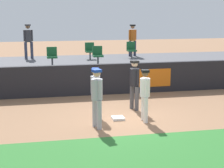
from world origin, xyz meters
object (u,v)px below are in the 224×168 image
(seat_front_left, at_px, (52,55))
(spectator_capped, at_px, (133,38))
(seat_front_center, at_px, (98,54))
(spectator_hooded, at_px, (28,39))
(player_fielder_home, at_px, (145,92))
(player_runner_visitor, at_px, (95,89))
(player_coach_visitor, at_px, (97,94))
(seat_back_center, at_px, (90,50))
(seat_back_right, at_px, (131,49))
(first_base, at_px, (118,118))
(player_umpire, at_px, (134,81))

(seat_front_left, bearing_deg, spectator_capped, 29.71)
(spectator_capped, bearing_deg, seat_front_left, 12.58)
(seat_front_center, distance_m, spectator_hooded, 4.10)
(player_fielder_home, relative_size, player_runner_visitor, 1.02)
(player_coach_visitor, xyz_separation_m, seat_back_center, (0.87, 7.64, 0.49))
(seat_back_right, xyz_separation_m, seat_front_left, (-4.15, -1.80, 0.00))
(first_base, relative_size, player_runner_visitor, 0.24)
(player_coach_visitor, bearing_deg, first_base, 115.86)
(player_fielder_home, bearing_deg, spectator_hooded, -152.86)
(seat_front_center, bearing_deg, spectator_hooded, 140.89)
(seat_back_right, bearing_deg, player_fielder_home, -101.01)
(seat_back_center, bearing_deg, spectator_hooded, 165.93)
(player_runner_visitor, distance_m, spectator_hooded, 7.69)
(seat_back_center, bearing_deg, seat_front_left, -137.62)
(seat_front_left, xyz_separation_m, spectator_capped, (4.39, 2.50, 0.51))
(player_umpire, relative_size, seat_back_right, 2.15)
(seat_front_left, height_order, spectator_hooded, spectator_hooded)
(player_fielder_home, relative_size, seat_back_center, 2.04)
(spectator_hooded, distance_m, spectator_capped, 5.46)
(seat_back_center, distance_m, spectator_capped, 2.57)
(first_base, relative_size, player_umpire, 0.22)
(player_umpire, distance_m, spectator_hooded, 7.71)
(player_fielder_home, relative_size, seat_back_right, 2.04)
(player_fielder_home, height_order, player_runner_visitor, player_fielder_home)
(seat_front_center, relative_size, spectator_hooded, 0.48)
(player_runner_visitor, xyz_separation_m, seat_front_center, (0.85, 4.69, 0.58))
(seat_front_left, bearing_deg, player_runner_visitor, -75.22)
(player_coach_visitor, distance_m, seat_front_center, 5.94)
(seat_back_right, xyz_separation_m, seat_front_center, (-2.06, -1.80, 0.00))
(first_base, bearing_deg, seat_back_center, 89.57)
(player_runner_visitor, relative_size, player_umpire, 0.94)
(player_fielder_home, distance_m, player_runner_visitor, 1.70)
(seat_back_center, bearing_deg, player_fielder_home, -84.09)
(seat_front_center, xyz_separation_m, spectator_capped, (2.30, 2.50, 0.51))
(spectator_hooded, height_order, spectator_capped, spectator_hooded)
(player_runner_visitor, distance_m, seat_back_center, 6.55)
(player_umpire, distance_m, seat_back_center, 5.92)
(player_fielder_home, xyz_separation_m, seat_front_left, (-2.73, 5.49, 0.57))
(player_coach_visitor, relative_size, player_umpire, 1.02)
(player_coach_visitor, bearing_deg, seat_front_left, 175.08)
(seat_back_right, bearing_deg, player_coach_visitor, -111.74)
(first_base, bearing_deg, spectator_capped, 72.06)
(seat_back_right, distance_m, seat_front_center, 2.74)
(player_fielder_home, relative_size, spectator_hooded, 0.98)
(player_umpire, relative_size, spectator_hooded, 1.03)
(seat_front_center, relative_size, spectator_capped, 0.50)
(player_fielder_home, xyz_separation_m, player_umpire, (0.03, 1.44, 0.05))
(player_fielder_home, distance_m, seat_back_right, 7.45)
(player_umpire, bearing_deg, seat_back_center, 169.79)
(player_umpire, xyz_separation_m, spectator_hooded, (-3.83, 6.61, 1.06))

